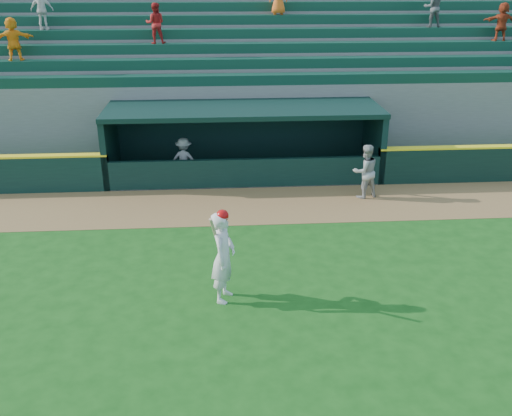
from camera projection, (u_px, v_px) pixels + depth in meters
name	position (u px, v px, depth m)	size (l,w,h in m)	color
ground	(261.00, 286.00, 13.24)	(120.00, 120.00, 0.00)	#144812
warning_track	(249.00, 205.00, 17.74)	(40.00, 3.00, 0.01)	brown
dugout_player_front	(365.00, 171.00, 18.06)	(0.85, 0.66, 1.75)	#999994
dugout_player_inside	(184.00, 159.00, 19.56)	(0.98, 0.56, 1.51)	#999994
dugout	(243.00, 136.00, 20.07)	(9.40, 2.80, 2.46)	slate
stands	(237.00, 82.00, 23.86)	(34.50, 6.30, 7.08)	slate
batter_at_plate	(223.00, 256.00, 12.34)	(0.70, 0.91, 2.17)	silver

